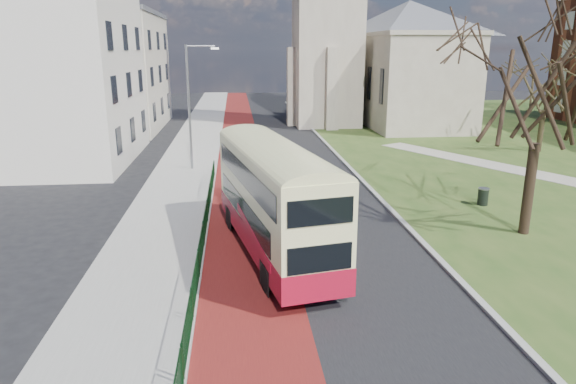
{
  "coord_description": "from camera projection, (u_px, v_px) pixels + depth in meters",
  "views": [
    {
      "loc": [
        -1.51,
        -15.96,
        7.86
      ],
      "look_at": [
        0.61,
        4.85,
        2.0
      ],
      "focal_mm": 32.0,
      "sensor_mm": 36.0,
      "label": 1
    }
  ],
  "objects": [
    {
      "name": "bus_lane",
      "position": [
        241.0,
        163.0,
        36.6
      ],
      "size": [
        3.4,
        120.0,
        0.01
      ],
      "primitive_type": "cube",
      "color": "#591414",
      "rests_on": "ground"
    },
    {
      "name": "street_block_far",
      "position": [
        108.0,
        70.0,
        51.04
      ],
      "size": [
        10.3,
        16.3,
        11.5
      ],
      "color": "beige",
      "rests_on": "ground"
    },
    {
      "name": "pedestrian_railing",
      "position": [
        204.0,
        234.0,
        20.96
      ],
      "size": [
        0.07,
        24.0,
        1.12
      ],
      "color": "black",
      "rests_on": "ground"
    },
    {
      "name": "ground",
      "position": [
        285.0,
        287.0,
        17.56
      ],
      "size": [
        160.0,
        160.0,
        0.0
      ],
      "primitive_type": "plane",
      "color": "black",
      "rests_on": "ground"
    },
    {
      "name": "winter_tree_near",
      "position": [
        545.0,
        66.0,
        20.64
      ],
      "size": [
        8.96,
        8.96,
        10.29
      ],
      "rotation": [
        0.0,
        0.0,
        -0.35
      ],
      "color": "black",
      "rests_on": "grass_green"
    },
    {
      "name": "pavement_west",
      "position": [
        187.0,
        163.0,
        36.22
      ],
      "size": [
        4.0,
        120.0,
        0.12
      ],
      "primitive_type": "cube",
      "color": "gray",
      "rests_on": "ground"
    },
    {
      "name": "street_block_near",
      "position": [
        53.0,
        69.0,
        35.51
      ],
      "size": [
        10.3,
        14.3,
        13.0
      ],
      "color": "silver",
      "rests_on": "ground"
    },
    {
      "name": "bus",
      "position": [
        274.0,
        195.0,
        19.71
      ],
      "size": [
        4.3,
        10.53,
        4.29
      ],
      "rotation": [
        0.0,
        0.0,
        0.19
      ],
      "color": "maroon",
      "rests_on": "ground"
    },
    {
      "name": "kerb_west",
      "position": [
        216.0,
        162.0,
        36.41
      ],
      "size": [
        0.25,
        120.0,
        0.13
      ],
      "primitive_type": "cube",
      "color": "#999993",
      "rests_on": "ground"
    },
    {
      "name": "litter_bin",
      "position": [
        483.0,
        196.0,
        26.49
      ],
      "size": [
        0.61,
        0.61,
        0.9
      ],
      "rotation": [
        0.0,
        0.0,
        0.1
      ],
      "color": "black",
      "rests_on": "grass_green"
    },
    {
      "name": "kerb_east",
      "position": [
        337.0,
        154.0,
        39.21
      ],
      "size": [
        0.25,
        80.0,
        0.13
      ],
      "primitive_type": "cube",
      "color": "#999993",
      "rests_on": "ground"
    },
    {
      "name": "streetlamp",
      "position": [
        191.0,
        101.0,
        33.14
      ],
      "size": [
        2.13,
        0.18,
        8.0
      ],
      "color": "gray",
      "rests_on": "pavement_west"
    },
    {
      "name": "road_carriageway",
      "position": [
        279.0,
        162.0,
        36.87
      ],
      "size": [
        9.0,
        120.0,
        0.01
      ],
      "primitive_type": "cube",
      "color": "black",
      "rests_on": "ground"
    },
    {
      "name": "winter_tree_far",
      "position": [
        548.0,
        77.0,
        38.9
      ],
      "size": [
        6.29,
        6.29,
        8.34
      ],
      "rotation": [
        0.0,
        0.0,
        0.12
      ],
      "color": "#322A19",
      "rests_on": "grass_green"
    }
  ]
}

